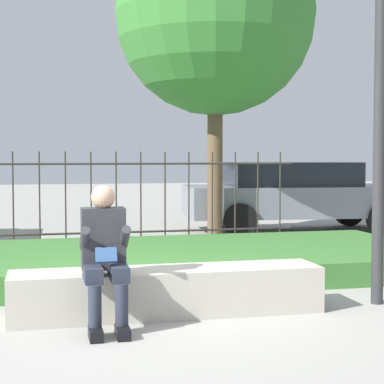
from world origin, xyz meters
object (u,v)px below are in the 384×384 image
(stone_bench, at_px, (168,294))
(street_lamp, at_px, (380,90))
(car_parked_right, at_px, (297,194))
(person_seated_reader, at_px, (104,251))
(tree_behind_fence, at_px, (215,16))

(stone_bench, xyz_separation_m, street_lamp, (2.15, -0.04, 1.95))
(stone_bench, xyz_separation_m, car_parked_right, (3.80, 6.08, 0.55))
(person_seated_reader, xyz_separation_m, tree_behind_fence, (2.47, 5.43, 3.28))
(street_lamp, bearing_deg, person_seated_reader, -174.25)
(street_lamp, relative_size, tree_behind_fence, 0.60)
(tree_behind_fence, bearing_deg, person_seated_reader, -114.44)
(person_seated_reader, bearing_deg, car_parked_right, 55.34)
(stone_bench, bearing_deg, street_lamp, -0.96)
(stone_bench, bearing_deg, person_seated_reader, -153.16)
(stone_bench, distance_m, car_parked_right, 7.19)
(stone_bench, height_order, tree_behind_fence, tree_behind_fence)
(stone_bench, distance_m, tree_behind_fence, 6.61)
(car_parked_right, relative_size, tree_behind_fence, 0.81)
(person_seated_reader, xyz_separation_m, car_parked_right, (4.42, 6.40, 0.07))
(car_parked_right, height_order, tree_behind_fence, tree_behind_fence)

